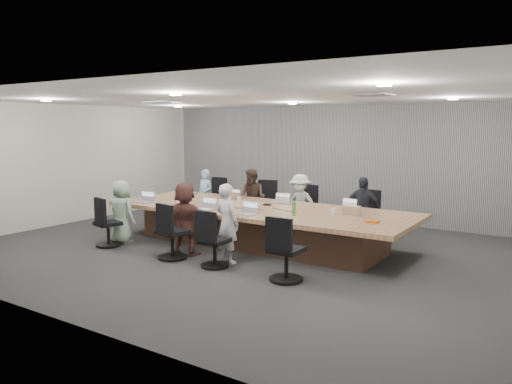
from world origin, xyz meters
The scene contains 40 objects.
floor centered at (0.00, 0.00, 0.00)m, with size 10.00×8.00×0.00m, color #2E2E2F.
ceiling centered at (0.00, 0.00, 2.80)m, with size 10.00×8.00×0.00m, color white.
wall_back centered at (0.00, 4.00, 1.40)m, with size 10.00×2.80×0.00m, color #BCB8AF.
wall_front centered at (0.00, -4.00, 1.40)m, with size 10.00×2.80×0.00m, color #BCB8AF.
wall_left centered at (-5.00, 0.00, 1.40)m, with size 8.00×2.80×0.00m, color #BCB8AF.
curtain centered at (0.00, 3.92, 1.40)m, with size 9.80×0.04×2.80m, color gray.
conference_table centered at (0.00, 0.50, 0.40)m, with size 6.00×2.20×0.74m.
chair_0 centered at (-2.43, 2.20, 0.42)m, with size 0.56×0.56×0.84m, color black, non-canonical shape.
chair_1 centered at (-1.04, 2.20, 0.44)m, with size 0.59×0.59×0.87m, color black, non-canonical shape.
chair_2 centered at (0.18, 2.20, 0.40)m, with size 0.55×0.55×0.81m, color black, non-canonical shape.
chair_3 centered at (1.58, 2.20, 0.39)m, with size 0.52×0.52×0.78m, color black, non-canonical shape.
chair_4 centered at (-2.35, -1.20, 0.37)m, with size 0.50×0.50×0.74m, color black, non-canonical shape.
chair_5 centered at (-0.70, -1.20, 0.40)m, with size 0.54×0.54×0.80m, color black, non-canonical shape.
chair_6 centered at (0.24, -1.20, 0.37)m, with size 0.49×0.49×0.73m, color black, non-canonical shape.
chair_7 centered at (1.59, -1.20, 0.40)m, with size 0.54×0.54×0.79m, color black, non-canonical shape.
person_0 centered at (-2.43, 1.85, 0.63)m, with size 0.46×0.30×1.26m, color #96B8D9.
laptop_0 centered at (-2.43, 1.30, 0.75)m, with size 0.34×0.23×0.02m, color #B2B2B7.
person_1 centered at (-1.04, 1.85, 0.67)m, with size 0.65×0.51×1.34m, color #382921.
laptop_1 centered at (-1.04, 1.30, 0.75)m, with size 0.34×0.23×0.02m, color #8C6647.
person_2 centered at (0.18, 1.85, 0.64)m, with size 0.83×0.48×1.28m, color #A8B5A6.
laptop_2 centered at (0.18, 1.30, 0.75)m, with size 0.32×0.22×0.02m, color #B2B2B7.
person_3 centered at (1.58, 1.85, 0.66)m, with size 0.77×0.32×1.31m, color #25272F.
laptop_3 centered at (1.58, 1.30, 0.75)m, with size 0.29×0.20×0.02m, color #B2B2B7.
person_4 centered at (-2.35, -0.85, 0.62)m, with size 0.61×0.40×1.25m, color #8BA588.
laptop_4 centered at (-2.35, -0.30, 0.75)m, with size 0.35×0.24×0.02m, color #B2B2B7.
person_5 centered at (-0.70, -0.85, 0.66)m, with size 1.23×0.39×1.32m, color #562F2B.
laptop_5 centered at (-0.70, -0.30, 0.75)m, with size 0.33×0.22×0.02m, color #B2B2B7.
person_6 centered at (0.24, -0.85, 0.67)m, with size 0.49×0.32×1.35m, color silver.
laptop_6 centered at (0.24, -0.30, 0.75)m, with size 0.34×0.23×0.02m, color #B2B2B7.
bottle_green_left centered at (-2.15, 0.67, 0.85)m, with size 0.06×0.06×0.23m, color #41823F.
bottle_green_right centered at (0.97, 0.14, 0.86)m, with size 0.07×0.07×0.24m, color #41823F.
bottle_clear centered at (-0.91, 0.78, 0.85)m, with size 0.07×0.07×0.22m, color silver.
cup_white_far centered at (-0.75, 0.91, 0.79)m, with size 0.08×0.08×0.10m, color white.
cup_white_near centered at (1.51, 0.63, 0.79)m, with size 0.08×0.08×0.10m, color white.
mug_brown centered at (-2.65, 0.13, 0.79)m, with size 0.09×0.09×0.11m, color brown.
mic_left centered at (-0.34, -0.07, 0.75)m, with size 0.14×0.09×0.03m, color black.
mic_right centered at (0.00, 0.80, 0.75)m, with size 0.14×0.09×0.03m, color black.
stapler centered at (0.14, -0.08, 0.77)m, with size 0.14×0.04×0.05m, color black.
canvas_bag centered at (1.81, 0.73, 0.82)m, with size 0.29×0.18×0.15m, color tan.
snack_packet centered at (2.39, 0.20, 0.76)m, with size 0.19×0.13×0.04m, color #C55014.
Camera 1 is at (5.17, -7.49, 2.31)m, focal length 35.00 mm.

